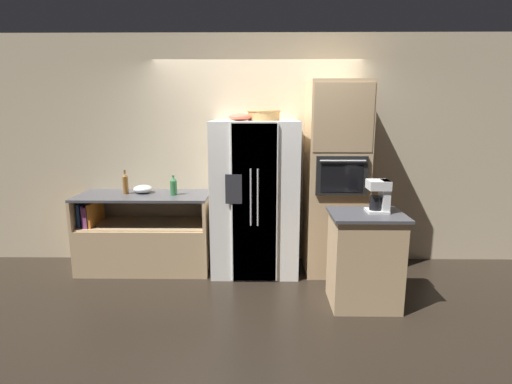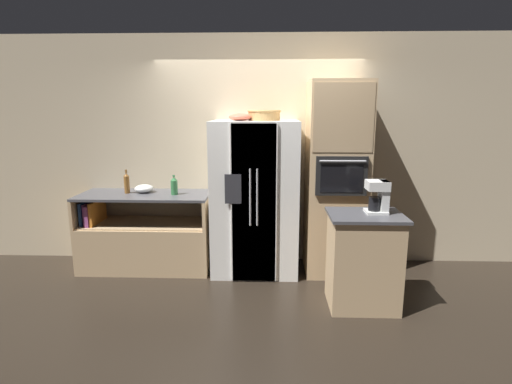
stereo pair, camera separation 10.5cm
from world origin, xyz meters
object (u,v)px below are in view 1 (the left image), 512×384
at_px(bottle_tall, 125,184).
at_px(mixing_bowl, 143,189).
at_px(fruit_bowl, 240,117).
at_px(bottle_short, 174,186).
at_px(refrigerator, 255,198).
at_px(coffee_maker, 380,195).
at_px(wicker_basket, 264,115).
at_px(wall_oven, 335,179).

bearing_deg(bottle_tall, mixing_bowl, 15.48).
height_order(fruit_bowl, bottle_tall, fruit_bowl).
relative_size(bottle_short, mixing_bowl, 1.04).
bearing_deg(refrigerator, fruit_bowl, -179.46).
xyz_separation_m(bottle_short, coffee_maker, (2.17, -0.83, 0.08)).
bearing_deg(wicker_basket, refrigerator, -140.20).
bearing_deg(wicker_basket, coffee_maker, -38.91).
bearing_deg(wicker_basket, fruit_bowl, -162.19).
height_order(fruit_bowl, bottle_short, fruit_bowl).
xyz_separation_m(wall_oven, fruit_bowl, (-1.11, -0.03, 0.71)).
height_order(wicker_basket, coffee_maker, wicker_basket).
distance_m(wall_oven, mixing_bowl, 2.30).
height_order(refrigerator, bottle_short, refrigerator).
relative_size(refrigerator, wall_oven, 0.80).
distance_m(fruit_bowl, mixing_bowl, 1.47).
distance_m(bottle_tall, coffee_maker, 2.90).
distance_m(bottle_tall, mixing_bowl, 0.21).
relative_size(refrigerator, bottle_tall, 6.22).
distance_m(wicker_basket, bottle_short, 1.34).
distance_m(wall_oven, bottle_short, 1.90).
bearing_deg(bottle_tall, fruit_bowl, -3.03).
distance_m(refrigerator, bottle_short, 0.97).
distance_m(wicker_basket, bottle_tall, 1.83).
bearing_deg(bottle_short, bottle_tall, 174.02).
relative_size(wicker_basket, coffee_maker, 1.22).
height_order(bottle_tall, coffee_maker, coffee_maker).
height_order(refrigerator, coffee_maker, refrigerator).
relative_size(wall_oven, fruit_bowl, 8.49).
xyz_separation_m(fruit_bowl, mixing_bowl, (-1.19, 0.13, -0.86)).
relative_size(wicker_basket, mixing_bowl, 1.69).
distance_m(wall_oven, coffee_maker, 0.89).
bearing_deg(coffee_maker, mixing_bowl, 159.94).
bearing_deg(wall_oven, fruit_bowl, -178.33).
xyz_separation_m(mixing_bowl, coffee_maker, (2.57, -0.94, 0.14)).
distance_m(refrigerator, bottle_tall, 1.55).
xyz_separation_m(wicker_basket, fruit_bowl, (-0.27, -0.09, -0.02)).
bearing_deg(fruit_bowl, bottle_short, 179.17).
relative_size(bottle_tall, coffee_maker, 0.92).
relative_size(wicker_basket, bottle_tall, 1.33).
bearing_deg(bottle_tall, refrigerator, -2.64).
height_order(wicker_basket, bottle_tall, wicker_basket).
bearing_deg(coffee_maker, bottle_short, 159.21).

